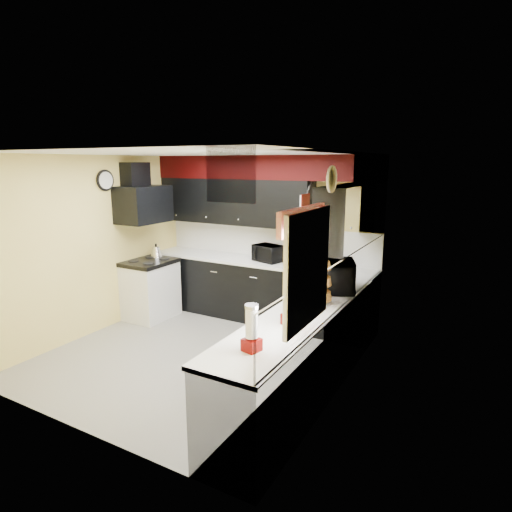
{
  "coord_description": "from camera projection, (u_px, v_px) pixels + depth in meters",
  "views": [
    {
      "loc": [
        3.06,
        -4.06,
        2.4
      ],
      "look_at": [
        0.4,
        0.73,
        1.19
      ],
      "focal_mm": 30.0,
      "sensor_mm": 36.0,
      "label": 1
    }
  ],
  "objects": [
    {
      "name": "dispenser_a",
      "position": [
        292.0,
        303.0,
        3.89
      ],
      "size": [
        0.2,
        0.2,
        0.41
      ],
      "primitive_type": null,
      "rotation": [
        0.0,
        0.0,
        -0.37
      ],
      "color": "#61140B",
      "rests_on": "counter_right"
    },
    {
      "name": "soffit_right",
      "position": [
        323.0,
        170.0,
        4.01
      ],
      "size": [
        0.36,
        3.24,
        0.35
      ],
      "primitive_type": "cube",
      "color": "black",
      "rests_on": "wall_right"
    },
    {
      "name": "clock",
      "position": [
        105.0,
        180.0,
        6.02
      ],
      "size": [
        0.03,
        0.3,
        0.3
      ],
      "primitive_type": null,
      "color": "black",
      "rests_on": "wall_left"
    },
    {
      "name": "splash_right",
      "position": [
        341.0,
        284.0,
        4.33
      ],
      "size": [
        0.02,
        3.6,
        0.5
      ],
      "primitive_type": "cube",
      "color": "white",
      "rests_on": "counter_right"
    },
    {
      "name": "baskets",
      "position": [
        318.0,
        280.0,
        4.5
      ],
      "size": [
        0.27,
        0.27,
        0.5
      ],
      "primitive_type": null,
      "color": "brown",
      "rests_on": "upper_right"
    },
    {
      "name": "wall_right",
      "position": [
        342.0,
        279.0,
        4.31
      ],
      "size": [
        0.06,
        3.6,
        2.5
      ],
      "primitive_type": "cube",
      "color": "#E0C666",
      "rests_on": "ground"
    },
    {
      "name": "utensil_crock",
      "position": [
        297.0,
        259.0,
        6.19
      ],
      "size": [
        0.21,
        0.21,
        0.18
      ],
      "primitive_type": "cylinder",
      "rotation": [
        0.0,
        0.0,
        -0.33
      ],
      "color": "white",
      "rests_on": "counter_back"
    },
    {
      "name": "soffit_back",
      "position": [
        262.0,
        167.0,
        6.32
      ],
      "size": [
        3.6,
        0.36,
        0.35
      ],
      "primitive_type": "cube",
      "color": "black",
      "rests_on": "wall_back"
    },
    {
      "name": "hood_duct",
      "position": [
        135.0,
        176.0,
        6.4
      ],
      "size": [
        0.24,
        0.4,
        0.4
      ],
      "primitive_type": "cube",
      "color": "black",
      "rests_on": "wall_left"
    },
    {
      "name": "splash_back",
      "position": [
        267.0,
        241.0,
        6.71
      ],
      "size": [
        3.6,
        0.02,
        0.5
      ],
      "primitive_type": "cube",
      "color": "white",
      "rests_on": "counter_back"
    },
    {
      "name": "toaster_oven",
      "position": [
        268.0,
        253.0,
        6.42
      ],
      "size": [
        0.51,
        0.46,
        0.25
      ],
      "primitive_type": "imported",
      "rotation": [
        0.0,
        0.0,
        -0.3
      ],
      "color": "black",
      "rests_on": "counter_back"
    },
    {
      "name": "cab_right",
      "position": [
        301.0,
        357.0,
        4.37
      ],
      "size": [
        0.6,
        3.0,
        0.9
      ],
      "primitive_type": "cube",
      "color": "black",
      "rests_on": "ground"
    },
    {
      "name": "deco_plate",
      "position": [
        332.0,
        179.0,
        3.81
      ],
      "size": [
        0.03,
        0.24,
        0.24
      ],
      "primitive_type": null,
      "color": "white",
      "rests_on": "wall_right"
    },
    {
      "name": "dispenser_b",
      "position": [
        252.0,
        330.0,
        3.34
      ],
      "size": [
        0.15,
        0.15,
        0.34
      ],
      "primitive_type": null,
      "rotation": [
        0.0,
        0.0,
        -0.22
      ],
      "color": "maroon",
      "rests_on": "counter_right"
    },
    {
      "name": "knife_block",
      "position": [
        327.0,
        261.0,
        5.98
      ],
      "size": [
        0.12,
        0.16,
        0.23
      ],
      "primitive_type": "cube",
      "rotation": [
        0.0,
        0.0,
        0.14
      ],
      "color": "black",
      "rests_on": "counter_back"
    },
    {
      "name": "cab_back",
      "position": [
        258.0,
        291.0,
        6.62
      ],
      "size": [
        3.6,
        0.6,
        0.9
      ],
      "primitive_type": "cube",
      "color": "black",
      "rests_on": "ground"
    },
    {
      "name": "valance",
      "position": [
        303.0,
        219.0,
        3.43
      ],
      "size": [
        0.04,
        0.88,
        0.2
      ],
      "primitive_type": "cube",
      "color": "red",
      "rests_on": "wall_right"
    },
    {
      "name": "wall_left",
      "position": [
        95.0,
        246.0,
        6.02
      ],
      "size": [
        0.06,
        3.6,
        2.5
      ],
      "primitive_type": "cube",
      "color": "#E0C666",
      "rests_on": "ground"
    },
    {
      "name": "stove",
      "position": [
        151.0,
        291.0,
        6.69
      ],
      "size": [
        0.6,
        0.75,
        0.86
      ],
      "primitive_type": "cube",
      "color": "white",
      "rests_on": "ground"
    },
    {
      "name": "cut_board",
      "position": [
        304.0,
        208.0,
        5.76
      ],
      "size": [
        0.03,
        0.26,
        0.35
      ],
      "primitive_type": "cube",
      "color": "white",
      "rests_on": "upper_back"
    },
    {
      "name": "kettle",
      "position": [
        156.0,
        252.0,
        6.83
      ],
      "size": [
        0.19,
        0.19,
        0.17
      ],
      "primitive_type": null,
      "rotation": [
        0.0,
        0.0,
        -0.04
      ],
      "color": "silver",
      "rests_on": "cooktop"
    },
    {
      "name": "window",
      "position": [
        308.0,
        269.0,
        3.49
      ],
      "size": [
        0.03,
        0.86,
        0.96
      ],
      "primitive_type": null,
      "color": "white",
      "rests_on": "wall_right"
    },
    {
      "name": "counter_right",
      "position": [
        302.0,
        314.0,
        4.27
      ],
      "size": [
        0.64,
        3.02,
        0.04
      ],
      "primitive_type": "cube",
      "color": "white",
      "rests_on": "cab_right"
    },
    {
      "name": "cooktop",
      "position": [
        149.0,
        262.0,
        6.59
      ],
      "size": [
        0.62,
        0.77,
        0.06
      ],
      "primitive_type": "cube",
      "color": "black",
      "rests_on": "stove"
    },
    {
      "name": "pan_low",
      "position": [
        314.0,
        211.0,
        6.11
      ],
      "size": [
        0.03,
        0.24,
        0.42
      ],
      "primitive_type": null,
      "color": "black",
      "rests_on": "upper_back"
    },
    {
      "name": "hood",
      "position": [
        144.0,
        204.0,
        6.43
      ],
      "size": [
        0.5,
        0.78,
        0.55
      ],
      "primitive_type": "cube",
      "color": "black",
      "rests_on": "wall_left"
    },
    {
      "name": "pan_top",
      "position": [
        311.0,
        192.0,
        5.94
      ],
      "size": [
        0.03,
        0.22,
        0.4
      ],
      "primitive_type": null,
      "color": "black",
      "rests_on": "upper_back"
    },
    {
      "name": "wall_back",
      "position": [
        267.0,
        237.0,
        6.7
      ],
      "size": [
        3.6,
        0.06,
        2.5
      ],
      "primitive_type": "cube",
      "color": "#E0C666",
      "rests_on": "ground"
    },
    {
      "name": "ground",
      "position": [
        201.0,
        355.0,
        5.43
      ],
      "size": [
        3.6,
        3.6,
        0.0
      ],
      "primitive_type": "plane",
      "color": "gray",
      "rests_on": "ground"
    },
    {
      "name": "pan_mid",
      "position": [
        307.0,
        210.0,
        5.88
      ],
      "size": [
        0.03,
        0.28,
        0.46
      ],
      "primitive_type": null,
      "color": "black",
      "rests_on": "upper_back"
    },
    {
      "name": "upper_back",
      "position": [
        234.0,
        202.0,
        6.67
      ],
      "size": [
        2.6,
        0.35,
        0.7
      ],
      "primitive_type": "cube",
      "color": "black",
      "rests_on": "wall_back"
    },
    {
      "name": "microwave",
      "position": [
        336.0,
        276.0,
        4.97
      ],
      "size": [
        0.61,
        0.71,
        0.33
      ],
      "primitive_type": "imported",
      "rotation": [
        0.0,
        0.0,
        1.97
      ],
      "color": "black",
      "rests_on": "counter_right"
    },
    {
      "name": "counter_back",
      "position": [
        258.0,
        261.0,
        6.52
      ],
      "size": [
        3.62,
        0.64,
        0.04
      ],
      "primitive_type": "cube",
      "color": "white",
      "rests_on": "cab_back"
    },
    {
      "name": "upper_right",
      "position": [
        354.0,
        214.0,
        5.05
      ],
      "size": [
        0.35,
        1.8,
        0.7
      ],
      "primitive_type": "cube",
      "color": "black",
      "rests_on": "wall_right"
    },
    {
      "name": "ceiling",
      "position": [
        195.0,
        153.0,
        4.9
      ],
      "size": [
        3.6,
        3.6,
        0.06
      ],
      "primitive_type": "cube",
      "color": "white",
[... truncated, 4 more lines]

